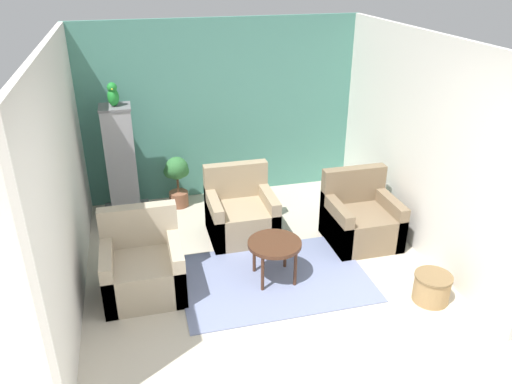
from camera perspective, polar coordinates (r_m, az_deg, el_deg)
name	(u,v)px	position (r m, az deg, el deg)	size (l,w,h in m)	color
ground_plane	(313,381)	(4.40, 6.48, -20.68)	(20.00, 20.00, 0.00)	beige
wall_back_accent	(222,110)	(6.96, -3.94, 9.30)	(3.87, 0.06, 2.45)	#4C897A
wall_left	(63,179)	(5.11, -21.14, 1.42)	(0.06, 3.74, 2.45)	silver
wall_right	(419,145)	(5.94, 18.16, 5.17)	(0.06, 3.74, 2.45)	silver
area_rug	(274,278)	(5.46, 2.07, -9.79)	(2.00, 1.36, 0.01)	slate
coffee_table	(275,246)	(5.24, 2.14, -6.24)	(0.57, 0.57, 0.46)	#472819
armchair_left	(143,268)	(5.26, -12.77, -8.46)	(0.79, 0.75, 0.85)	tan
armchair_right	(360,220)	(6.13, 11.85, -3.15)	(0.79, 0.75, 0.85)	#7A664C
armchair_middle	(241,215)	(6.12, -1.75, -2.61)	(0.79, 0.75, 0.85)	#9E896B
birdcage	(122,168)	(6.59, -15.05, 2.65)	(0.58, 0.58, 1.51)	slate
parrot	(113,95)	(6.30, -16.03, 10.62)	(0.14, 0.25, 0.30)	#1E842D
potted_plant	(177,177)	(6.85, -9.01, 1.73)	(0.34, 0.31, 0.72)	brown
wicker_basket	(432,287)	(5.37, 19.47, -10.19)	(0.37, 0.37, 0.30)	#A37F51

